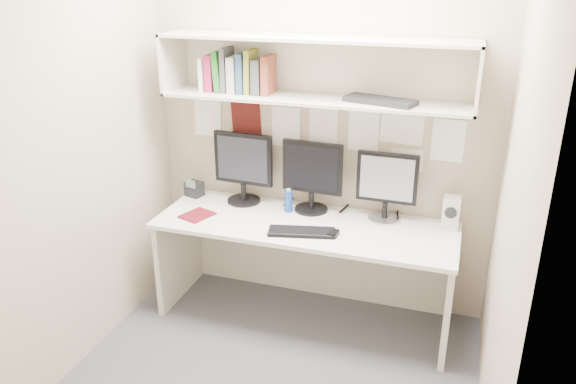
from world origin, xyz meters
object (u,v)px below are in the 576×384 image
(monitor_center, at_px, (312,174))
(speaker, at_px, (451,213))
(maroon_notebook, at_px, (197,215))
(monitor_left, at_px, (243,165))
(desk, at_px, (305,270))
(desk_phone, at_px, (194,189))
(monitor_right, at_px, (387,184))
(keyboard, at_px, (302,232))

(monitor_center, relative_size, speaker, 2.26)
(maroon_notebook, bearing_deg, monitor_left, 78.70)
(desk, height_order, monitor_left, monitor_left)
(speaker, height_order, desk_phone, speaker)
(monitor_left, bearing_deg, desk, -19.00)
(speaker, bearing_deg, monitor_right, 178.27)
(keyboard, distance_m, speaker, 0.98)
(monitor_right, bearing_deg, monitor_left, -178.95)
(desk, bearing_deg, maroon_notebook, -170.13)
(monitor_center, height_order, speaker, monitor_center)
(monitor_right, relative_size, desk_phone, 3.26)
(desk, distance_m, speaker, 1.06)
(speaker, relative_size, maroon_notebook, 1.04)
(maroon_notebook, height_order, desk_phone, desk_phone)
(speaker, height_order, maroon_notebook, speaker)
(monitor_left, xyz_separation_m, monitor_right, (1.02, 0.00, -0.02))
(monitor_center, xyz_separation_m, maroon_notebook, (-0.72, -0.35, -0.26))
(monitor_right, xyz_separation_m, desk_phone, (-1.41, -0.02, -0.20))
(maroon_notebook, bearing_deg, desk, 29.38)
(monitor_center, relative_size, keyboard, 1.16)
(desk_phone, bearing_deg, monitor_center, 16.29)
(desk, xyz_separation_m, maroon_notebook, (-0.74, -0.13, 0.37))
(desk, bearing_deg, keyboard, -81.51)
(maroon_notebook, bearing_deg, keyboard, 16.48)
(monitor_left, bearing_deg, monitor_right, 3.52)
(monitor_left, xyz_separation_m, maroon_notebook, (-0.21, -0.35, -0.27))
(desk, xyz_separation_m, monitor_left, (-0.53, 0.22, 0.64))
(monitor_right, distance_m, speaker, 0.45)
(speaker, bearing_deg, monitor_left, 179.19)
(keyboard, height_order, desk_phone, desk_phone)
(speaker, relative_size, desk_phone, 1.53)
(monitor_left, relative_size, keyboard, 1.20)
(monitor_left, bearing_deg, keyboard, -31.46)
(monitor_right, bearing_deg, maroon_notebook, -163.18)
(monitor_left, relative_size, monitor_center, 1.03)
(desk, bearing_deg, monitor_right, 23.97)
(desk, distance_m, monitor_left, 0.86)
(monitor_center, xyz_separation_m, desk_phone, (-0.90, -0.02, -0.21))
(monitor_left, bearing_deg, desk_phone, -173.75)
(monitor_center, xyz_separation_m, monitor_right, (0.51, 0.00, -0.01))
(maroon_notebook, bearing_deg, desk_phone, 139.03)
(desk, height_order, monitor_right, monitor_right)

